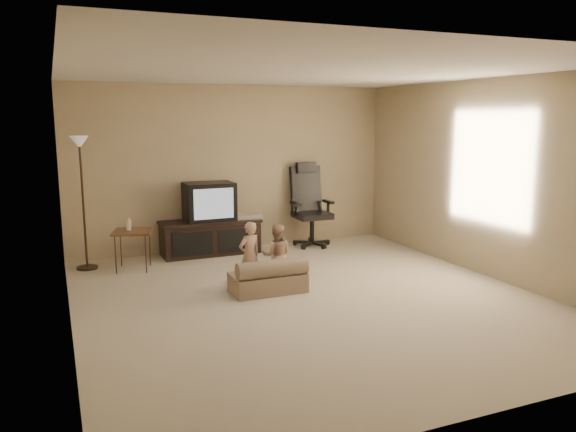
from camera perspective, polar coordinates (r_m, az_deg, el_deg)
name	(u,v)px	position (r m, az deg, el deg)	size (l,w,h in m)	color
floor	(309,299)	(6.40, 2.12, -8.39)	(5.50, 5.50, 0.00)	#B9AB93
room_shell	(310,164)	(6.09, 2.21, 5.30)	(5.50, 5.50, 5.50)	silver
tv_stand	(210,224)	(8.41, -7.89, -0.86)	(1.50, 0.57, 1.07)	black
office_chair	(310,216)	(8.89, 2.24, 0.00)	(0.64, 0.65, 1.31)	black
side_table	(132,232)	(7.72, -15.58, -1.55)	(0.60, 0.60, 0.73)	brown
floor_lamp	(81,173)	(7.85, -20.26, 4.13)	(0.28, 0.28, 1.78)	#302015
child_sofa	(269,278)	(6.56, -1.94, -6.36)	(0.85, 0.48, 0.42)	gray
toddler_left	(250,255)	(6.67, -3.93, -4.01)	(0.30, 0.22, 0.81)	tan
toddler_right	(277,255)	(6.78, -1.16, -3.99)	(0.37, 0.20, 0.76)	tan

